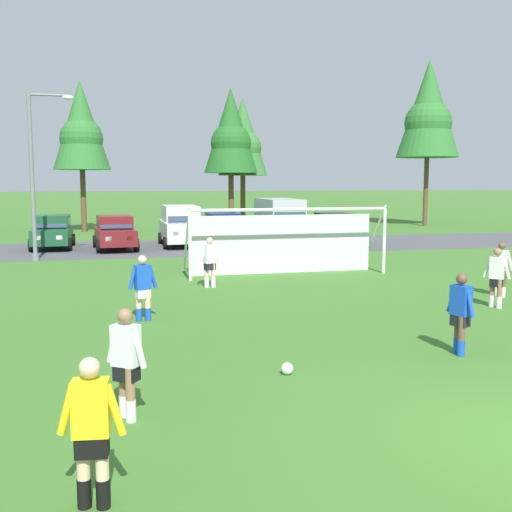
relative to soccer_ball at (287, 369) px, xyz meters
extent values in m
plane|color=#3D7028|center=(2.44, 11.49, -0.11)|extent=(400.00, 400.00, 0.00)
cube|color=#4C4C51|center=(2.44, 21.80, -0.11)|extent=(52.00, 8.40, 0.01)
sphere|color=white|center=(0.00, 0.00, 0.00)|extent=(0.22, 0.22, 0.22)
sphere|color=black|center=(0.00, 0.00, 0.00)|extent=(0.08, 0.08, 0.08)
sphere|color=red|center=(0.06, 0.00, 0.00)|extent=(0.07, 0.07, 0.07)
cylinder|color=white|center=(7.06, 10.79, 1.11)|extent=(0.12, 0.12, 2.44)
cylinder|color=white|center=(-0.26, 10.80, 1.11)|extent=(0.12, 0.12, 2.44)
cylinder|color=white|center=(3.40, 10.79, 2.33)|extent=(7.32, 0.13, 0.12)
cylinder|color=white|center=(7.06, 11.69, 1.23)|extent=(0.09, 1.94, 2.46)
cylinder|color=white|center=(-0.26, 11.70, 1.23)|extent=(0.09, 1.94, 2.46)
cube|color=silver|center=(3.40, 11.79, 0.99)|extent=(6.95, 0.05, 2.20)
cylinder|color=beige|center=(-3.39, -3.78, 0.29)|extent=(0.14, 0.14, 0.80)
cylinder|color=beige|center=(-3.20, -3.84, 0.29)|extent=(0.14, 0.14, 0.80)
cylinder|color=black|center=(-3.39, -3.78, 0.05)|extent=(0.15, 0.15, 0.32)
cylinder|color=black|center=(-3.20, -3.84, 0.05)|extent=(0.15, 0.15, 0.32)
cube|color=black|center=(-3.29, -3.81, 0.61)|extent=(0.37, 0.26, 0.28)
cube|color=yellow|center=(-3.29, -3.81, 0.99)|extent=(0.41, 0.29, 0.60)
sphere|color=beige|center=(-3.29, -3.81, 1.42)|extent=(0.22, 0.22, 0.22)
cylinder|color=yellow|center=(-3.54, -3.74, 0.97)|extent=(0.24, 0.12, 0.55)
cylinder|color=yellow|center=(-3.05, -3.88, 0.97)|extent=(0.24, 0.12, 0.55)
cylinder|color=brown|center=(8.41, 5.52, 0.29)|extent=(0.14, 0.14, 0.80)
cylinder|color=brown|center=(8.38, 5.78, 0.29)|extent=(0.14, 0.14, 0.80)
cylinder|color=white|center=(8.41, 5.52, 0.05)|extent=(0.15, 0.15, 0.32)
cylinder|color=white|center=(8.38, 5.78, 0.05)|extent=(0.15, 0.15, 0.32)
cube|color=black|center=(8.39, 5.65, 0.61)|extent=(0.40, 0.40, 0.28)
cube|color=silver|center=(8.39, 5.65, 0.99)|extent=(0.44, 0.44, 0.60)
sphere|color=brown|center=(8.39, 5.65, 1.42)|extent=(0.22, 0.22, 0.22)
cylinder|color=silver|center=(8.54, 5.44, 0.97)|extent=(0.23, 0.23, 0.55)
cylinder|color=silver|center=(8.24, 5.85, 0.97)|extent=(0.23, 0.23, 0.55)
cylinder|color=#936B4C|center=(7.29, 4.14, 0.29)|extent=(0.14, 0.14, 0.80)
cylinder|color=#936B4C|center=(7.22, 4.36, 0.29)|extent=(0.14, 0.14, 0.80)
cylinder|color=white|center=(7.29, 4.14, 0.05)|extent=(0.15, 0.15, 0.32)
cylinder|color=white|center=(7.22, 4.36, 0.05)|extent=(0.15, 0.15, 0.32)
cube|color=black|center=(7.26, 4.25, 0.61)|extent=(0.40, 0.39, 0.28)
cube|color=silver|center=(7.26, 4.25, 0.99)|extent=(0.45, 0.43, 0.60)
sphere|color=#936B4C|center=(7.26, 4.25, 1.42)|extent=(0.22, 0.22, 0.22)
cylinder|color=silver|center=(7.42, 4.06, 0.97)|extent=(0.23, 0.22, 0.55)
cylinder|color=silver|center=(7.09, 4.44, 0.97)|extent=(0.23, 0.22, 0.55)
cylinder|color=#936B4C|center=(-2.90, -1.30, 0.29)|extent=(0.14, 0.14, 0.80)
cylinder|color=#936B4C|center=(-2.81, -1.52, 0.29)|extent=(0.14, 0.14, 0.80)
cylinder|color=white|center=(-2.90, -1.30, 0.05)|extent=(0.15, 0.15, 0.32)
cylinder|color=white|center=(-2.81, -1.52, 0.05)|extent=(0.15, 0.15, 0.32)
cube|color=black|center=(-2.86, -1.41, 0.61)|extent=(0.40, 0.38, 0.28)
cube|color=white|center=(-2.86, -1.41, 0.99)|extent=(0.45, 0.42, 0.60)
sphere|color=#936B4C|center=(-2.86, -1.41, 1.42)|extent=(0.22, 0.22, 0.22)
cylinder|color=white|center=(-3.03, -1.23, 0.97)|extent=(0.24, 0.21, 0.55)
cylinder|color=white|center=(-2.68, -1.59, 0.97)|extent=(0.24, 0.21, 0.55)
cylinder|color=beige|center=(0.29, 9.30, 0.29)|extent=(0.14, 0.14, 0.80)
cylinder|color=beige|center=(0.07, 9.31, 0.29)|extent=(0.14, 0.14, 0.80)
cylinder|color=white|center=(0.29, 9.30, 0.05)|extent=(0.15, 0.15, 0.32)
cylinder|color=white|center=(0.07, 9.31, 0.05)|extent=(0.15, 0.15, 0.32)
cube|color=black|center=(0.18, 9.31, 0.61)|extent=(0.40, 0.33, 0.28)
cube|color=white|center=(0.18, 9.31, 0.99)|extent=(0.44, 0.36, 0.60)
sphere|color=beige|center=(0.18, 9.31, 1.42)|extent=(0.22, 0.22, 0.22)
cylinder|color=white|center=(0.43, 9.36, 0.97)|extent=(0.25, 0.17, 0.55)
cylinder|color=white|center=(-0.07, 9.25, 0.97)|extent=(0.25, 0.17, 0.55)
cylinder|color=brown|center=(3.68, 0.29, 0.29)|extent=(0.14, 0.14, 0.80)
cylinder|color=brown|center=(3.74, 0.52, 0.29)|extent=(0.14, 0.14, 0.80)
cylinder|color=blue|center=(3.68, 0.29, 0.05)|extent=(0.15, 0.15, 0.32)
cylinder|color=blue|center=(3.74, 0.52, 0.05)|extent=(0.15, 0.15, 0.32)
cube|color=black|center=(3.71, 0.41, 0.61)|extent=(0.32, 0.39, 0.28)
cube|color=blue|center=(3.71, 0.41, 0.99)|extent=(0.35, 0.44, 0.60)
sphere|color=brown|center=(3.71, 0.41, 1.42)|extent=(0.22, 0.22, 0.22)
cylinder|color=blue|center=(3.76, 0.16, 0.97)|extent=(0.16, 0.25, 0.55)
cylinder|color=blue|center=(3.67, 0.66, 0.97)|extent=(0.16, 0.25, 0.55)
cylinder|color=beige|center=(-2.12, 4.91, 0.29)|extent=(0.14, 0.14, 0.80)
cylinder|color=beige|center=(-2.35, 4.94, 0.29)|extent=(0.14, 0.14, 0.80)
cylinder|color=blue|center=(-2.12, 4.91, 0.05)|extent=(0.15, 0.15, 0.32)
cylinder|color=blue|center=(-2.35, 4.94, 0.05)|extent=(0.15, 0.15, 0.32)
cube|color=silver|center=(-2.24, 4.93, 0.61)|extent=(0.39, 0.32, 0.28)
cube|color=blue|center=(-2.24, 4.93, 0.99)|extent=(0.44, 0.35, 0.60)
sphere|color=beige|center=(-2.24, 4.93, 1.42)|extent=(0.22, 0.22, 0.22)
cylinder|color=blue|center=(-1.99, 4.97, 0.97)|extent=(0.25, 0.16, 0.55)
cylinder|color=blue|center=(-2.49, 4.89, 0.97)|extent=(0.25, 0.16, 0.55)
cube|color=#194C2D|center=(-5.74, 22.75, 0.59)|extent=(1.86, 4.22, 0.76)
cube|color=#194C2D|center=(-5.74, 22.90, 1.29)|extent=(1.68, 2.12, 0.64)
cube|color=#28384C|center=(-5.75, 21.93, 1.27)|extent=(1.53, 0.34, 0.55)
cube|color=#28384C|center=(-4.90, 22.88, 1.29)|extent=(0.06, 1.79, 0.45)
cube|color=white|center=(-5.28, 20.68, 0.64)|extent=(0.28, 0.08, 0.20)
cube|color=white|center=(-6.27, 20.69, 0.64)|extent=(0.28, 0.08, 0.20)
cube|color=#B21414|center=(-5.22, 24.80, 0.64)|extent=(0.28, 0.08, 0.20)
cube|color=#B21414|center=(-6.21, 24.81, 0.64)|extent=(0.28, 0.08, 0.20)
cylinder|color=black|center=(-4.86, 21.43, 0.21)|extent=(0.25, 0.64, 0.64)
cylinder|color=black|center=(-6.66, 21.46, 0.21)|extent=(0.25, 0.64, 0.64)
cylinder|color=black|center=(-4.83, 24.04, 0.21)|extent=(0.25, 0.64, 0.64)
cylinder|color=black|center=(-6.63, 24.06, 0.21)|extent=(0.25, 0.64, 0.64)
cube|color=maroon|center=(-2.63, 21.47, 0.59)|extent=(2.11, 4.32, 0.76)
cube|color=maroon|center=(-2.64, 21.62, 1.29)|extent=(1.81, 2.22, 0.64)
cube|color=#28384C|center=(-2.57, 20.65, 1.27)|extent=(1.55, 0.43, 0.55)
cube|color=#28384C|center=(-1.81, 21.68, 1.29)|extent=(0.17, 1.78, 0.45)
cube|color=white|center=(-1.98, 19.45, 0.64)|extent=(0.29, 0.10, 0.20)
cube|color=white|center=(-2.97, 19.38, 0.64)|extent=(0.29, 0.10, 0.20)
cube|color=#B21414|center=(-2.29, 23.56, 0.64)|extent=(0.29, 0.10, 0.20)
cube|color=#B21414|center=(-3.28, 23.48, 0.64)|extent=(0.29, 0.10, 0.20)
cylinder|color=black|center=(-1.64, 20.24, 0.21)|extent=(0.29, 0.66, 0.64)
cylinder|color=black|center=(-3.43, 20.10, 0.21)|extent=(0.29, 0.66, 0.64)
cylinder|color=black|center=(-1.83, 22.83, 0.21)|extent=(0.29, 0.66, 0.64)
cylinder|color=black|center=(-3.62, 22.70, 0.21)|extent=(0.29, 0.66, 0.64)
cube|color=silver|center=(0.82, 22.41, 0.71)|extent=(1.91, 4.60, 1.00)
cube|color=silver|center=(0.82, 22.61, 1.63)|extent=(1.75, 3.00, 0.84)
cube|color=#28384C|center=(0.82, 21.19, 1.61)|extent=(1.62, 0.38, 0.71)
cube|color=#28384C|center=(1.71, 22.61, 1.63)|extent=(0.04, 2.55, 0.59)
cube|color=white|center=(1.35, 20.15, 0.76)|extent=(0.28, 0.08, 0.20)
cube|color=white|center=(0.30, 20.14, 0.76)|extent=(0.28, 0.08, 0.20)
cube|color=#B21414|center=(1.34, 24.67, 0.76)|extent=(0.28, 0.08, 0.20)
cube|color=#B21414|center=(0.30, 24.66, 0.76)|extent=(0.28, 0.08, 0.20)
cylinder|color=black|center=(1.77, 20.98, 0.21)|extent=(0.24, 0.64, 0.64)
cylinder|color=black|center=(-0.13, 20.98, 0.21)|extent=(0.24, 0.64, 0.64)
cylinder|color=black|center=(1.77, 23.83, 0.21)|extent=(0.24, 0.64, 0.64)
cylinder|color=black|center=(-0.13, 23.83, 0.21)|extent=(0.24, 0.64, 0.64)
cube|color=navy|center=(3.23, 22.86, 0.59)|extent=(1.85, 4.22, 0.76)
cube|color=navy|center=(3.23, 23.01, 1.29)|extent=(1.68, 2.12, 0.64)
cube|color=#28384C|center=(3.24, 22.04, 1.27)|extent=(1.53, 0.33, 0.55)
cube|color=#28384C|center=(4.07, 23.02, 1.29)|extent=(0.06, 1.79, 0.45)
cube|color=white|center=(3.75, 20.81, 0.64)|extent=(0.28, 0.08, 0.20)
cube|color=white|center=(2.76, 20.80, 0.64)|extent=(0.28, 0.08, 0.20)
cube|color=#B21414|center=(3.70, 24.93, 0.64)|extent=(0.28, 0.08, 0.20)
cube|color=#B21414|center=(2.71, 24.91, 0.64)|extent=(0.28, 0.08, 0.20)
cylinder|color=black|center=(4.15, 21.57, 0.21)|extent=(0.25, 0.64, 0.64)
cylinder|color=black|center=(2.35, 21.55, 0.21)|extent=(0.25, 0.64, 0.64)
cylinder|color=black|center=(4.12, 24.17, 0.21)|extent=(0.25, 0.64, 0.64)
cylinder|color=black|center=(2.32, 24.15, 0.21)|extent=(0.25, 0.64, 0.64)
cube|color=#B2B2BC|center=(6.03, 21.29, 0.76)|extent=(2.00, 4.82, 1.10)
cube|color=#B2B2BC|center=(6.03, 21.49, 1.86)|extent=(1.84, 4.11, 1.10)
cube|color=#28384C|center=(6.02, 19.52, 1.84)|extent=(1.67, 0.48, 0.91)
cube|color=#28384C|center=(6.94, 21.48, 1.86)|extent=(0.07, 3.49, 0.77)
cube|color=white|center=(6.55, 18.92, 0.81)|extent=(0.28, 0.08, 0.20)
cube|color=white|center=(5.47, 18.93, 0.81)|extent=(0.28, 0.08, 0.20)
cube|color=#B21414|center=(6.59, 23.64, 0.81)|extent=(0.28, 0.08, 0.20)
cube|color=#B21414|center=(5.51, 23.65, 0.81)|extent=(0.28, 0.08, 0.20)
cylinder|color=black|center=(7.00, 19.79, 0.21)|extent=(0.25, 0.64, 0.64)
cylinder|color=black|center=(5.04, 19.81, 0.21)|extent=(0.25, 0.64, 0.64)
cylinder|color=black|center=(7.02, 22.77, 0.21)|extent=(0.25, 0.64, 0.64)
cylinder|color=black|center=(5.06, 22.78, 0.21)|extent=(0.25, 0.64, 0.64)
cube|color=black|center=(9.09, 21.08, 0.59)|extent=(1.94, 4.26, 0.76)
cube|color=black|center=(9.09, 21.23, 1.29)|extent=(1.72, 2.15, 0.64)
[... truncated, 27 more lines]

